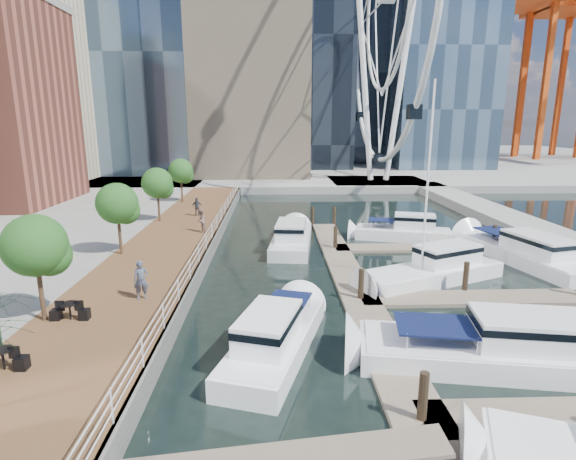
# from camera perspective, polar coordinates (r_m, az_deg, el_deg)

# --- Properties ---
(ground) EXTENTS (520.00, 520.00, 0.00)m
(ground) POSITION_cam_1_polar(r_m,az_deg,el_deg) (16.92, 3.97, -19.54)
(ground) COLOR black
(ground) RESTS_ON ground
(boardwalk) EXTENTS (6.00, 60.00, 1.00)m
(boardwalk) POSITION_cam_1_polar(r_m,az_deg,el_deg) (31.29, -15.56, -3.26)
(boardwalk) COLOR brown
(boardwalk) RESTS_ON ground
(seawall) EXTENTS (0.25, 60.00, 1.00)m
(seawall) POSITION_cam_1_polar(r_m,az_deg,el_deg) (30.71, -10.11, -3.28)
(seawall) COLOR #595954
(seawall) RESTS_ON ground
(land_far) EXTENTS (200.00, 114.00, 1.00)m
(land_far) POSITION_cam_1_polar(r_m,az_deg,el_deg) (116.46, -1.11, 9.07)
(land_far) COLOR gray
(land_far) RESTS_ON ground
(breakwater) EXTENTS (4.00, 60.00, 1.00)m
(breakwater) POSITION_cam_1_polar(r_m,az_deg,el_deg) (41.29, 29.67, -0.56)
(breakwater) COLOR gray
(breakwater) RESTS_ON ground
(pier) EXTENTS (14.00, 12.00, 1.00)m
(pier) POSITION_cam_1_polar(r_m,az_deg,el_deg) (68.48, 11.34, 5.81)
(pier) COLOR gray
(pier) RESTS_ON ground
(railing) EXTENTS (0.10, 60.00, 1.05)m
(railing) POSITION_cam_1_polar(r_m,az_deg,el_deg) (30.45, -10.37, -1.43)
(railing) COLOR white
(railing) RESTS_ON boardwalk
(floating_docks) EXTENTS (16.00, 34.00, 2.60)m
(floating_docks) POSITION_cam_1_polar(r_m,az_deg,el_deg) (27.34, 18.75, -5.91)
(floating_docks) COLOR #6D6051
(floating_docks) RESTS_ON ground
(port_cranes) EXTENTS (40.00, 52.00, 38.00)m
(port_cranes) POSITION_cam_1_polar(r_m,az_deg,el_deg) (130.25, 31.64, 16.22)
(port_cranes) COLOR #D84C14
(port_cranes) RESTS_ON ground
(street_trees) EXTENTS (2.60, 42.60, 4.60)m
(street_trees) POSITION_cam_1_polar(r_m,az_deg,el_deg) (30.19, -20.88, 3.15)
(street_trees) COLOR #3F2B1C
(street_trees) RESTS_ON ground
(yacht_foreground) EXTENTS (11.86, 4.93, 2.15)m
(yacht_foreground) POSITION_cam_1_polar(r_m,az_deg,el_deg) (19.97, 24.85, -15.35)
(yacht_foreground) COLOR white
(yacht_foreground) RESTS_ON ground
(pedestrian_near) EXTENTS (0.79, 0.63, 1.90)m
(pedestrian_near) POSITION_cam_1_polar(r_m,az_deg,el_deg) (22.54, -18.16, -6.05)
(pedestrian_near) COLOR #444A5B
(pedestrian_near) RESTS_ON boardwalk
(pedestrian_mid) EXTENTS (0.74, 0.92, 1.78)m
(pedestrian_mid) POSITION_cam_1_polar(r_m,az_deg,el_deg) (35.23, -11.02, 1.16)
(pedestrian_mid) COLOR #806158
(pedestrian_mid) RESTS_ON boardwalk
(pedestrian_far) EXTENTS (0.99, 0.43, 1.67)m
(pedestrian_far) POSITION_cam_1_polar(r_m,az_deg,el_deg) (41.64, -11.46, 2.92)
(pedestrian_far) COLOR #333640
(pedestrian_far) RESTS_ON boardwalk
(moored_yachts) EXTENTS (22.21, 31.87, 11.50)m
(moored_yachts) POSITION_cam_1_polar(r_m,az_deg,el_deg) (28.16, 16.88, -6.27)
(moored_yachts) COLOR white
(moored_yachts) RESTS_ON ground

